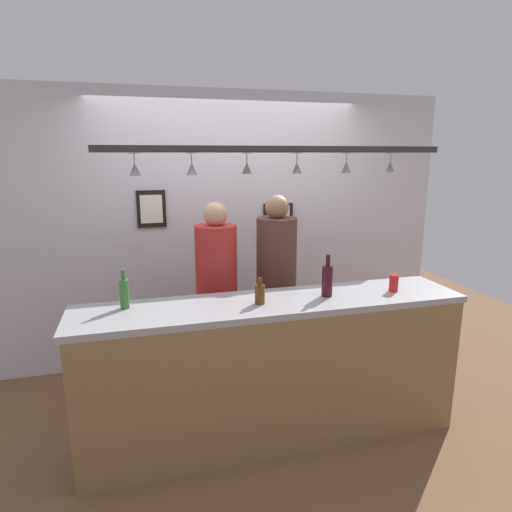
% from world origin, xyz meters
% --- Properties ---
extents(ground_plane, '(8.00, 8.00, 0.00)m').
position_xyz_m(ground_plane, '(0.00, 0.00, 0.00)').
color(ground_plane, brown).
extents(back_wall, '(4.40, 0.06, 2.60)m').
position_xyz_m(back_wall, '(0.00, 1.10, 1.30)').
color(back_wall, silver).
rests_on(back_wall, ground_plane).
extents(bar_counter, '(2.70, 0.55, 1.04)m').
position_xyz_m(bar_counter, '(0.00, -0.51, 0.70)').
color(bar_counter, '#99999E').
rests_on(bar_counter, ground_plane).
extents(overhead_glass_rack, '(2.20, 0.36, 0.04)m').
position_xyz_m(overhead_glass_rack, '(0.00, -0.30, 2.05)').
color(overhead_glass_rack, black).
extents(hanging_wineglass_far_left, '(0.07, 0.07, 0.13)m').
position_xyz_m(hanging_wineglass_far_left, '(-0.86, -0.33, 1.94)').
color(hanging_wineglass_far_left, silver).
rests_on(hanging_wineglass_far_left, overhead_glass_rack).
extents(hanging_wineglass_left, '(0.07, 0.07, 0.13)m').
position_xyz_m(hanging_wineglass_left, '(-0.53, -0.34, 1.94)').
color(hanging_wineglass_left, silver).
rests_on(hanging_wineglass_left, overhead_glass_rack).
extents(hanging_wineglass_center_left, '(0.07, 0.07, 0.13)m').
position_xyz_m(hanging_wineglass_center_left, '(-0.16, -0.27, 1.94)').
color(hanging_wineglass_center_left, silver).
rests_on(hanging_wineglass_center_left, overhead_glass_rack).
extents(hanging_wineglass_center, '(0.07, 0.07, 0.13)m').
position_xyz_m(hanging_wineglass_center, '(0.17, -0.30, 1.94)').
color(hanging_wineglass_center, silver).
rests_on(hanging_wineglass_center, overhead_glass_rack).
extents(hanging_wineglass_center_right, '(0.07, 0.07, 0.13)m').
position_xyz_m(hanging_wineglass_center_right, '(0.52, -0.32, 1.94)').
color(hanging_wineglass_center_right, silver).
rests_on(hanging_wineglass_center_right, overhead_glass_rack).
extents(hanging_wineglass_right, '(0.07, 0.07, 0.13)m').
position_xyz_m(hanging_wineglass_right, '(0.87, -0.29, 1.94)').
color(hanging_wineglass_right, silver).
rests_on(hanging_wineglass_right, overhead_glass_rack).
extents(person_left_red_shirt, '(0.34, 0.34, 1.65)m').
position_xyz_m(person_left_red_shirt, '(-0.26, 0.36, 0.99)').
color(person_left_red_shirt, '#2D334C').
rests_on(person_left_red_shirt, ground_plane).
extents(person_right_brown_shirt, '(0.34, 0.34, 1.69)m').
position_xyz_m(person_right_brown_shirt, '(0.25, 0.36, 1.02)').
color(person_right_brown_shirt, '#2D334C').
rests_on(person_right_brown_shirt, ground_plane).
extents(bottle_wine_dark_red, '(0.08, 0.08, 0.30)m').
position_xyz_m(bottle_wine_dark_red, '(0.39, -0.35, 1.16)').
color(bottle_wine_dark_red, '#380F19').
rests_on(bottle_wine_dark_red, bar_counter).
extents(bottle_beer_green_import, '(0.06, 0.06, 0.26)m').
position_xyz_m(bottle_beer_green_import, '(-0.98, -0.23, 1.14)').
color(bottle_beer_green_import, '#336B2D').
rests_on(bottle_beer_green_import, bar_counter).
extents(bottle_beer_brown_stubby, '(0.07, 0.07, 0.18)m').
position_xyz_m(bottle_beer_brown_stubby, '(-0.11, -0.38, 1.11)').
color(bottle_beer_brown_stubby, '#512D14').
rests_on(bottle_beer_brown_stubby, bar_counter).
extents(drink_can, '(0.07, 0.07, 0.12)m').
position_xyz_m(drink_can, '(0.91, -0.38, 1.10)').
color(drink_can, red).
rests_on(drink_can, bar_counter).
extents(picture_frame_caricature, '(0.26, 0.02, 0.34)m').
position_xyz_m(picture_frame_caricature, '(-0.73, 1.06, 1.53)').
color(picture_frame_caricature, black).
rests_on(picture_frame_caricature, back_wall).
extents(picture_frame_lower_pair, '(0.30, 0.02, 0.18)m').
position_xyz_m(picture_frame_lower_pair, '(0.49, 1.06, 1.45)').
color(picture_frame_lower_pair, black).
rests_on(picture_frame_lower_pair, back_wall).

